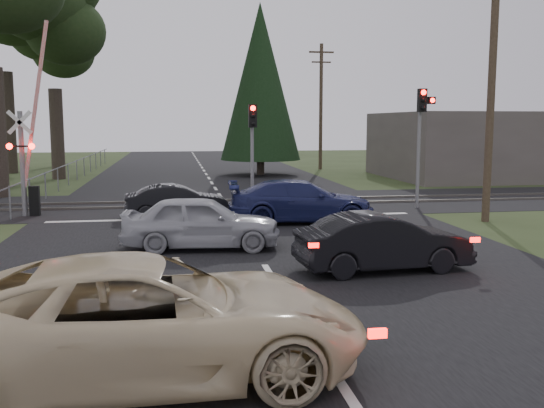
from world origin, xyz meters
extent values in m
plane|color=#2A3718|center=(0.00, 0.00, 0.00)|extent=(120.00, 120.00, 0.00)
cube|color=black|center=(0.00, 10.00, 0.01)|extent=(14.00, 100.00, 0.01)
cube|color=black|center=(0.00, 12.00, 0.01)|extent=(120.00, 8.00, 0.01)
cube|color=silver|center=(0.00, 8.20, 0.01)|extent=(13.00, 0.35, 0.00)
cube|color=#59544C|center=(0.00, 11.20, 0.05)|extent=(120.00, 0.12, 0.10)
cube|color=#59544C|center=(0.00, 12.80, 0.05)|extent=(120.00, 0.12, 0.10)
cylinder|color=slate|center=(-7.50, 9.80, 1.90)|extent=(0.18, 0.18, 3.80)
cube|color=white|center=(-7.50, 9.70, 3.40)|extent=(0.88, 0.03, 0.88)
cube|color=white|center=(-7.50, 9.70, 3.40)|extent=(0.88, 0.03, 0.88)
cube|color=black|center=(-7.50, 9.72, 2.55)|extent=(0.90, 0.06, 0.06)
sphere|color=#FF0C07|center=(-7.88, 9.65, 2.55)|extent=(0.22, 0.22, 0.22)
sphere|color=#FF0C07|center=(-7.12, 9.65, 2.55)|extent=(0.22, 0.22, 0.22)
cube|color=black|center=(-7.15, 9.80, 0.55)|extent=(0.35, 0.25, 1.10)
cube|color=red|center=(-6.95, 9.80, 4.00)|extent=(1.16, 0.10, 5.93)
cylinder|color=slate|center=(7.50, 9.60, 1.90)|extent=(0.14, 0.14, 3.80)
cube|color=black|center=(7.50, 9.42, 4.25)|extent=(0.32, 0.24, 0.90)
sphere|color=#FF0C07|center=(7.50, 9.29, 4.55)|extent=(0.20, 0.20, 0.20)
sphere|color=black|center=(7.50, 9.29, 4.25)|extent=(0.18, 0.18, 0.18)
sphere|color=black|center=(7.50, 9.29, 3.95)|extent=(0.18, 0.18, 0.18)
cube|color=black|center=(7.88, 9.42, 4.25)|extent=(0.28, 0.22, 0.28)
sphere|color=#FF0C07|center=(7.88, 9.30, 4.25)|extent=(0.18, 0.18, 0.18)
cylinder|color=slate|center=(1.00, 10.80, 1.60)|extent=(0.14, 0.14, 3.20)
cube|color=black|center=(1.00, 10.62, 3.65)|extent=(0.32, 0.24, 0.90)
sphere|color=#FF0C07|center=(1.00, 10.49, 3.95)|extent=(0.20, 0.20, 0.20)
sphere|color=black|center=(1.00, 10.49, 3.65)|extent=(0.18, 0.18, 0.18)
sphere|color=black|center=(1.00, 10.49, 3.35)|extent=(0.18, 0.18, 0.18)
cylinder|color=#4C3D2D|center=(8.50, 6.00, 4.50)|extent=(0.26, 0.26, 9.00)
cylinder|color=#4C3D2D|center=(8.50, 30.00, 4.50)|extent=(0.26, 0.26, 9.00)
cube|color=#4C3D2D|center=(8.50, 30.00, 8.40)|extent=(1.80, 0.12, 0.12)
cube|color=#4C3D2D|center=(8.50, 30.00, 7.70)|extent=(1.40, 0.10, 0.10)
cylinder|color=#4C3D2D|center=(8.50, 55.00, 4.50)|extent=(0.26, 0.26, 9.00)
cube|color=#4C3D2D|center=(8.50, 55.00, 8.40)|extent=(1.80, 0.12, 0.12)
cube|color=#4C3D2D|center=(8.50, 55.00, 7.70)|extent=(1.40, 0.10, 0.10)
cylinder|color=#473D33|center=(-9.00, 25.00, 2.70)|extent=(0.80, 0.80, 5.40)
ellipsoid|color=#1E3216|center=(-9.00, 25.00, 9.60)|extent=(6.00, 6.00, 7.20)
cylinder|color=#473D33|center=(-13.00, 30.00, 3.38)|extent=(0.89, 0.89, 6.75)
cylinder|color=#473D33|center=(-11.00, 36.00, 2.70)|extent=(0.80, 0.80, 5.40)
ellipsoid|color=#1E3216|center=(-11.00, 36.00, 9.60)|extent=(6.00, 6.00, 7.20)
cylinder|color=#473D33|center=(3.50, 26.00, 1.00)|extent=(0.50, 0.50, 2.00)
cone|color=black|center=(3.50, 26.00, 6.00)|extent=(5.20, 5.20, 10.00)
cube|color=#59514C|center=(18.00, 22.00, 2.00)|extent=(14.00, 10.00, 4.00)
imported|color=beige|center=(-2.50, -5.33, 0.81)|extent=(5.94, 2.88, 1.63)
imported|color=black|center=(2.61, -0.18, 0.66)|extent=(4.10, 1.72, 1.32)
imported|color=#A6A7AE|center=(-1.40, 2.99, 0.72)|extent=(4.38, 2.08, 1.44)
imported|color=navy|center=(2.17, 6.87, 0.72)|extent=(5.09, 2.33, 1.44)
imported|color=black|center=(-2.02, 8.43, 0.60)|extent=(3.71, 1.49, 1.20)
camera|label=1|loc=(-2.09, -13.22, 3.38)|focal=40.00mm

